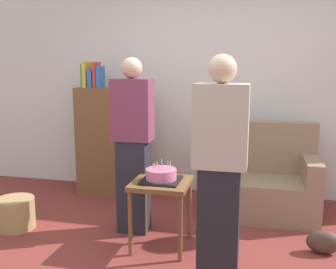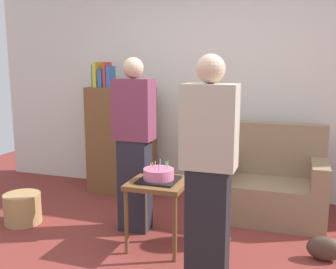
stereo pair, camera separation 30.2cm
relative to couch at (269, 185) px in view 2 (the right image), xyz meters
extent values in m
cube|color=silver|center=(-0.69, 0.63, 1.01)|extent=(6.00, 0.10, 2.70)
cube|color=#8C7054|center=(0.00, -0.06, -0.14)|extent=(1.10, 0.70, 0.40)
cube|color=#8C7054|center=(0.00, 0.21, 0.34)|extent=(1.10, 0.16, 0.56)
cube|color=#8C7054|center=(-0.47, -0.06, 0.18)|extent=(0.16, 0.70, 0.24)
cube|color=#8C7054|center=(0.47, -0.06, 0.18)|extent=(0.16, 0.70, 0.24)
cube|color=brown|center=(-1.79, 0.24, 0.31)|extent=(0.80, 0.36, 1.30)
cube|color=#38934C|center=(-2.11, 0.24, 1.10)|extent=(0.03, 0.17, 0.27)
cube|color=gold|center=(-2.07, 0.24, 1.11)|extent=(0.04, 0.25, 0.30)
cube|color=#3366B7|center=(-2.01, 0.24, 1.06)|extent=(0.05, 0.21, 0.21)
cube|color=red|center=(-1.96, 0.24, 1.11)|extent=(0.04, 0.18, 0.30)
cube|color=#3366B7|center=(-1.91, 0.24, 1.09)|extent=(0.05, 0.16, 0.25)
cube|color=brown|center=(-0.85, -1.01, 0.23)|extent=(0.48, 0.48, 0.04)
cylinder|color=brown|center=(-1.06, -1.22, -0.06)|extent=(0.04, 0.04, 0.55)
cylinder|color=brown|center=(-0.64, -1.22, -0.06)|extent=(0.04, 0.04, 0.55)
cylinder|color=brown|center=(-1.06, -0.80, -0.06)|extent=(0.04, 0.04, 0.55)
cylinder|color=brown|center=(-0.64, -0.80, -0.06)|extent=(0.04, 0.04, 0.55)
cube|color=black|center=(-0.85, -1.01, 0.26)|extent=(0.32, 0.32, 0.02)
cylinder|color=#D66B93|center=(-0.85, -1.01, 0.31)|extent=(0.26, 0.26, 0.09)
cylinder|color=#66B2E5|center=(-0.77, -1.02, 0.38)|extent=(0.01, 0.01, 0.05)
cylinder|color=#F2CC4C|center=(-0.78, -0.97, 0.39)|extent=(0.01, 0.01, 0.06)
cylinder|color=#66B2E5|center=(-0.82, -0.93, 0.38)|extent=(0.01, 0.01, 0.05)
cylinder|color=#66B2E5|center=(-0.87, -0.92, 0.39)|extent=(0.01, 0.01, 0.06)
cylinder|color=#F2CC4C|center=(-0.90, -0.97, 0.39)|extent=(0.01, 0.01, 0.05)
cylinder|color=#EA668C|center=(-0.91, -0.99, 0.38)|extent=(0.01, 0.01, 0.05)
cylinder|color=#66B2E5|center=(-0.91, -1.03, 0.38)|extent=(0.01, 0.01, 0.05)
cylinder|color=#F2CC4C|center=(-0.90, -1.08, 0.39)|extent=(0.01, 0.01, 0.06)
cylinder|color=#EA668C|center=(-0.86, -1.08, 0.38)|extent=(0.01, 0.01, 0.05)
cylinder|color=#EA668C|center=(-0.82, -1.09, 0.39)|extent=(0.01, 0.01, 0.06)
cylinder|color=#F2CC4C|center=(-0.78, -1.06, 0.38)|extent=(0.01, 0.01, 0.05)
cube|color=#23232D|center=(-1.19, -0.74, 0.10)|extent=(0.28, 0.20, 0.88)
cube|color=#75334C|center=(-1.19, -0.74, 0.82)|extent=(0.36, 0.22, 0.56)
sphere|color=#D1A889|center=(-1.19, -0.74, 1.19)|extent=(0.19, 0.19, 0.19)
cube|color=black|center=(-0.31, -1.52, 0.10)|extent=(0.28, 0.20, 0.88)
cube|color=#B2A893|center=(-0.31, -1.52, 0.82)|extent=(0.36, 0.22, 0.56)
sphere|color=#D1A889|center=(-0.31, -1.52, 1.19)|extent=(0.19, 0.19, 0.19)
cylinder|color=#A88451|center=(-2.32, -0.96, -0.19)|extent=(0.36, 0.36, 0.30)
ellipsoid|color=#473328|center=(0.50, -0.82, -0.24)|extent=(0.28, 0.14, 0.20)
camera|label=1|loc=(-0.07, -4.05, 1.21)|focal=41.19mm
camera|label=2|loc=(0.22, -3.97, 1.21)|focal=41.19mm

